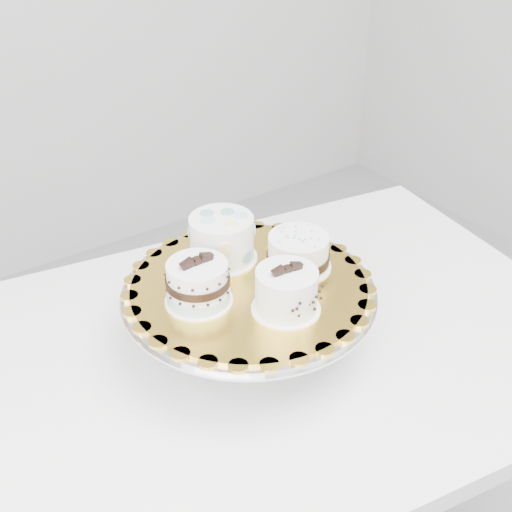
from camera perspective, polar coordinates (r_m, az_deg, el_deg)
table at (r=1.13m, az=0.58°, el=-11.04°), size 1.21×0.90×0.75m
cake_stand at (r=1.03m, az=-0.63°, el=-4.29°), size 0.40×0.40×0.11m
cake_board at (r=1.00m, az=-0.64°, el=-2.61°), size 0.46×0.46×0.01m
cake_swirl at (r=0.93m, az=2.72°, el=-3.19°), size 0.10×0.10×0.08m
cake_banded at (r=0.95m, az=-5.18°, el=-2.51°), size 0.10×0.10×0.08m
cake_dots at (r=1.04m, az=-3.06°, el=1.59°), size 0.13×0.13×0.08m
cake_ribbon at (r=1.03m, az=3.81°, el=0.32°), size 0.11×0.11×0.06m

